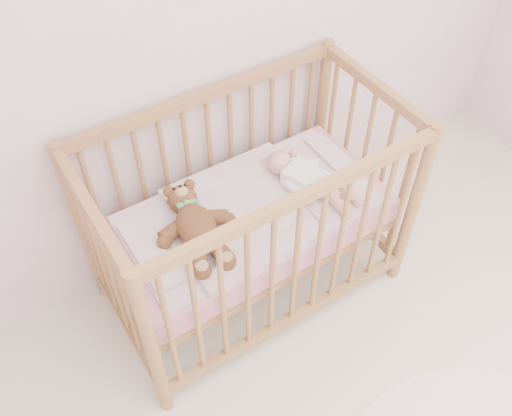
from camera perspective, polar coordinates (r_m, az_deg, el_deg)
wall_back at (r=2.26m, az=-8.18°, el=19.10°), size 4.00×0.02×2.70m
crib at (r=2.55m, az=-0.60°, el=-1.09°), size 1.36×0.76×1.00m
mattress at (r=2.56m, az=-0.60°, el=-1.31°), size 1.22×0.62×0.13m
blanket at (r=2.51m, az=-0.61°, el=-0.19°), size 1.10×0.58×0.06m
baby at (r=2.55m, az=5.05°, el=3.21°), size 0.39×0.56×0.12m
teddy_bear at (r=2.35m, az=-5.99°, el=-1.78°), size 0.42×0.55×0.14m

